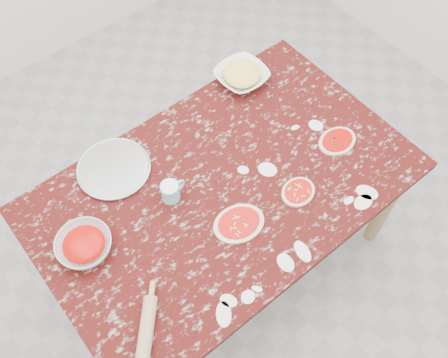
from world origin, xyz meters
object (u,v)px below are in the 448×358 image
worktable (224,195)px  pizza_tray (114,169)px  cheese_bowl (242,76)px  flour_mug (171,191)px  sauce_bowl (85,246)px  rolling_pin (146,333)px

worktable → pizza_tray: (-0.32, 0.36, 0.09)m
cheese_bowl → flour_mug: 0.73m
worktable → sauce_bowl: (-0.61, 0.11, 0.12)m
worktable → rolling_pin: rolling_pin is taller
pizza_tray → cheese_bowl: 0.77m
flour_mug → cheese_bowl: bearing=26.3°
flour_mug → rolling_pin: size_ratio=0.45×
flour_mug → worktable: bearing=-24.4°
sauce_bowl → flour_mug: bearing=-2.5°
flour_mug → rolling_pin: 0.58m
worktable → rolling_pin: 0.70m
cheese_bowl → flour_mug: flour_mug is taller
cheese_bowl → flour_mug: (-0.65, -0.32, 0.02)m
worktable → flour_mug: size_ratio=13.84×
worktable → rolling_pin: size_ratio=6.16×
sauce_bowl → cheese_bowl: 1.10m
sauce_bowl → flour_mug: flour_mug is taller
flour_mug → rolling_pin: flour_mug is taller
worktable → flour_mug: (-0.21, 0.09, 0.13)m
sauce_bowl → cheese_bowl: sauce_bowl is taller
cheese_bowl → pizza_tray: bearing=-175.9°
sauce_bowl → rolling_pin: (-0.00, -0.43, -0.01)m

